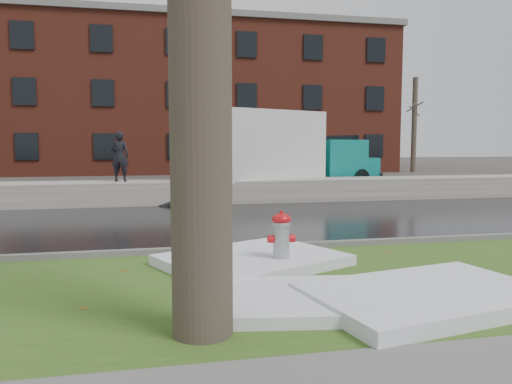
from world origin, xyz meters
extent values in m
plane|color=#47423D|center=(0.00, 0.00, 0.00)|extent=(120.00, 120.00, 0.00)
cube|color=#2A4F1A|center=(0.00, -1.25, 0.02)|extent=(60.00, 4.50, 0.04)
cube|color=black|center=(0.00, 4.50, 0.01)|extent=(60.00, 7.00, 0.03)
cube|color=slate|center=(0.00, 13.00, 0.01)|extent=(60.00, 9.00, 0.03)
cube|color=slate|center=(0.00, 1.00, 0.07)|extent=(60.00, 0.15, 0.14)
cube|color=#ABA49C|center=(0.00, 8.70, 0.38)|extent=(60.00, 1.60, 0.75)
cube|color=maroon|center=(2.00, 30.00, 5.00)|extent=(26.00, 12.00, 10.00)
cylinder|color=brown|center=(-6.00, 26.00, 3.25)|extent=(0.36, 0.36, 6.50)
cylinder|color=brown|center=(-6.00, 26.00, 4.20)|extent=(0.84, 1.62, 0.73)
cylinder|color=brown|center=(-6.00, 26.00, 5.10)|extent=(1.08, 1.26, 0.66)
cylinder|color=brown|center=(-6.00, 26.00, 3.60)|extent=(1.40, 0.61, 0.63)
cylinder|color=brown|center=(16.00, 24.00, 3.25)|extent=(0.36, 0.36, 6.50)
cylinder|color=brown|center=(16.00, 24.00, 4.20)|extent=(0.84, 1.62, 0.73)
cylinder|color=brown|center=(16.00, 24.00, 5.10)|extent=(1.08, 1.26, 0.66)
cylinder|color=brown|center=(16.00, 24.00, 3.60)|extent=(1.40, 0.61, 0.63)
cylinder|color=#979A9E|center=(0.01, -0.38, 0.42)|extent=(0.26, 0.26, 0.76)
ellipsoid|color=red|center=(0.01, -0.38, 0.80)|extent=(0.31, 0.31, 0.18)
cylinder|color=red|center=(0.01, -0.38, 0.90)|extent=(0.06, 0.06, 0.05)
cylinder|color=red|center=(-0.14, -0.38, 0.50)|extent=(0.11, 0.12, 0.12)
cylinder|color=red|center=(0.17, -0.39, 0.50)|extent=(0.11, 0.12, 0.12)
cylinder|color=#979A9E|center=(0.02, -0.22, 0.50)|extent=(0.16, 0.12, 0.15)
cube|color=black|center=(2.70, 10.00, 0.58)|extent=(6.94, 3.69, 0.20)
cube|color=beige|center=(1.63, 9.53, 1.88)|extent=(5.34, 3.99, 2.42)
cube|color=#0C736F|center=(5.04, 11.02, 1.35)|extent=(2.75, 2.80, 1.52)
cube|color=#0C736F|center=(6.23, 11.54, 0.99)|extent=(1.77, 2.24, 0.81)
cube|color=black|center=(5.62, 11.27, 1.88)|extent=(0.78, 1.67, 0.81)
cube|color=black|center=(-1.08, 8.35, 0.29)|extent=(1.84, 1.60, 0.60)
cylinder|color=black|center=(6.03, 10.43, 0.49)|extent=(1.01, 0.64, 0.99)
cylinder|color=black|center=(5.28, 12.15, 0.49)|extent=(1.01, 0.64, 0.99)
cylinder|color=black|center=(2.25, 8.78, 0.49)|extent=(1.01, 0.64, 0.99)
cylinder|color=black|center=(1.50, 10.50, 0.49)|extent=(1.01, 0.64, 0.99)
cylinder|color=black|center=(0.94, 8.21, 0.49)|extent=(1.01, 0.64, 0.99)
cylinder|color=black|center=(0.18, 9.93, 0.49)|extent=(1.01, 0.64, 0.99)
imported|color=black|center=(-2.87, 8.79, 1.55)|extent=(0.65, 0.50, 1.60)
cube|color=silver|center=(-0.38, -0.10, 0.12)|extent=(3.20, 2.91, 0.16)
cube|color=silver|center=(-0.24, -2.15, 0.11)|extent=(2.42, 1.92, 0.14)
cube|color=silver|center=(1.28, -2.40, 0.13)|extent=(3.10, 2.32, 0.18)
camera|label=1|loc=(-1.93, -7.66, 1.94)|focal=35.00mm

